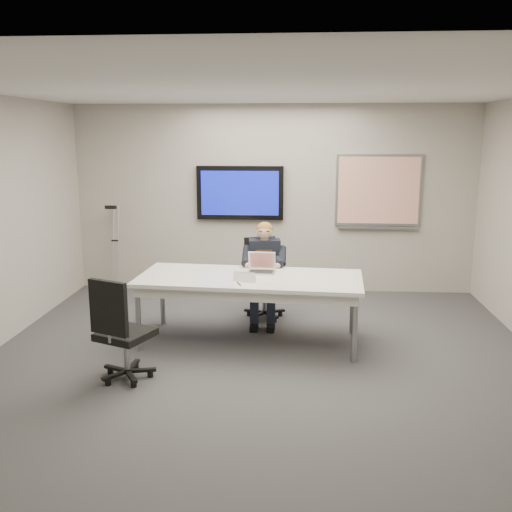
# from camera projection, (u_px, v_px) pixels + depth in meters

# --- Properties ---
(floor) EXTENTS (6.00, 6.00, 0.02)m
(floor) POSITION_uv_depth(u_px,v_px,m) (261.00, 366.00, 5.94)
(floor) COLOR #3C3C3E
(floor) RESTS_ON ground
(ceiling) EXTENTS (6.00, 6.00, 0.02)m
(ceiling) POSITION_uv_depth(u_px,v_px,m) (261.00, 87.00, 5.34)
(ceiling) COLOR silver
(ceiling) RESTS_ON wall_back
(wall_back) EXTENTS (6.00, 0.02, 2.80)m
(wall_back) POSITION_uv_depth(u_px,v_px,m) (273.00, 199.00, 8.57)
(wall_back) COLOR #ACA89B
(wall_back) RESTS_ON ground
(wall_front) EXTENTS (6.00, 0.02, 2.80)m
(wall_front) POSITION_uv_depth(u_px,v_px,m) (222.00, 344.00, 2.72)
(wall_front) COLOR #ACA89B
(wall_front) RESTS_ON ground
(conference_table) EXTENTS (2.60, 1.23, 0.78)m
(conference_table) POSITION_uv_depth(u_px,v_px,m) (250.00, 284.00, 6.51)
(conference_table) COLOR white
(conference_table) RESTS_ON ground
(tv_display) EXTENTS (1.30, 0.09, 0.80)m
(tv_display) POSITION_uv_depth(u_px,v_px,m) (240.00, 193.00, 8.53)
(tv_display) COLOR black
(tv_display) RESTS_ON wall_back
(whiteboard) EXTENTS (1.25, 0.08, 1.10)m
(whiteboard) POSITION_uv_depth(u_px,v_px,m) (378.00, 192.00, 8.40)
(whiteboard) COLOR gray
(whiteboard) RESTS_ON wall_back
(office_chair_far) EXTENTS (0.64, 0.64, 1.04)m
(office_chair_far) POSITION_uv_depth(u_px,v_px,m) (264.00, 293.00, 7.48)
(office_chair_far) COLOR black
(office_chair_far) RESTS_ON ground
(office_chair_near) EXTENTS (0.66, 0.66, 1.05)m
(office_chair_near) POSITION_uv_depth(u_px,v_px,m) (123.00, 349.00, 5.55)
(office_chair_near) COLOR black
(office_chair_near) RESTS_ON ground
(seated_person) EXTENTS (0.42, 0.72, 1.28)m
(seated_person) POSITION_uv_depth(u_px,v_px,m) (264.00, 284.00, 7.20)
(seated_person) COLOR #1D2231
(seated_person) RESTS_ON office_chair_far
(crutch) EXTENTS (0.21, 0.61, 1.40)m
(crutch) POSITION_uv_depth(u_px,v_px,m) (116.00, 247.00, 8.68)
(crutch) COLOR #B5B8BE
(crutch) RESTS_ON ground
(laptop) EXTENTS (0.33, 0.31, 0.23)m
(laptop) POSITION_uv_depth(u_px,v_px,m) (262.00, 267.00, 6.70)
(laptop) COLOR silver
(laptop) RESTS_ON conference_table
(name_tent) EXTENTS (0.26, 0.13, 0.10)m
(name_tent) POSITION_uv_depth(u_px,v_px,m) (244.00, 277.00, 6.28)
(name_tent) COLOR silver
(name_tent) RESTS_ON conference_table
(pen) EXTENTS (0.06, 0.14, 0.01)m
(pen) POSITION_uv_depth(u_px,v_px,m) (239.00, 284.00, 6.16)
(pen) COLOR black
(pen) RESTS_ON conference_table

